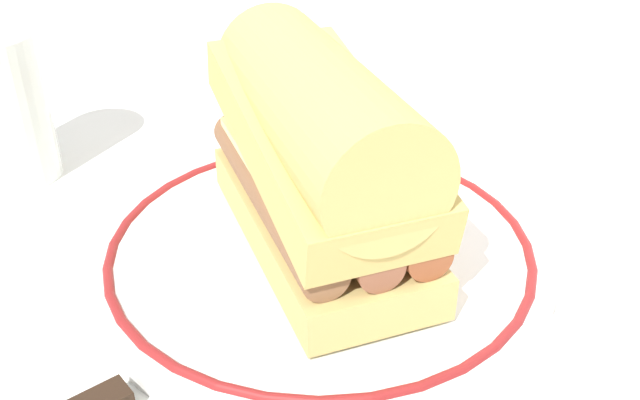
# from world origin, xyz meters

# --- Properties ---
(ground_plane) EXTENTS (1.50, 1.50, 0.00)m
(ground_plane) POSITION_xyz_m (0.00, 0.00, 0.00)
(ground_plane) COLOR silver
(plate) EXTENTS (0.28, 0.28, 0.01)m
(plate) POSITION_xyz_m (0.01, -0.02, 0.01)
(plate) COLOR white
(plate) RESTS_ON ground_plane
(sausage_sandwich) EXTENTS (0.21, 0.15, 0.12)m
(sausage_sandwich) POSITION_xyz_m (0.01, -0.02, 0.08)
(sausage_sandwich) COLOR tan
(sausage_sandwich) RESTS_ON plate
(drinking_glass) EXTENTS (0.07, 0.07, 0.11)m
(drinking_glass) POSITION_xyz_m (-0.22, -0.10, 0.05)
(drinking_glass) COLOR silver
(drinking_glass) RESTS_ON ground_plane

